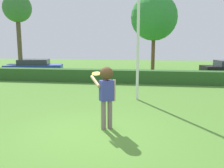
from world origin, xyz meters
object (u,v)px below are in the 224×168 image
lamppost (138,17)px  willow_tree (154,17)px  person (106,89)px  maple_tree (17,9)px  parked_car_blue (34,67)px  frisbee (96,74)px

lamppost → willow_tree: (0.79, 10.96, 1.09)m
person → maple_tree: maple_tree is taller
parked_car_blue → person: bearing=-54.9°
person → parked_car_blue: 13.15m
person → lamppost: lamppost is taller
frisbee → parked_car_blue: bearing=125.1°
frisbee → lamppost: 3.99m
parked_car_blue → willow_tree: (9.03, 4.07, 3.94)m
lamppost → maple_tree: 16.91m
frisbee → willow_tree: willow_tree is taller
parked_car_blue → lamppost: bearing=-39.9°
frisbee → parked_car_blue: (-7.14, 10.17, -0.84)m
parked_car_blue → maple_tree: size_ratio=0.63×
lamppost → maple_tree: maple_tree is taller
lamppost → frisbee: bearing=-108.6°
parked_car_blue → willow_tree: bearing=24.2°
person → parked_car_blue: bearing=125.1°
frisbee → willow_tree: (1.89, 14.23, 3.10)m
frisbee → lamppost: lamppost is taller
lamppost → parked_car_blue: size_ratio=1.43×
parked_car_blue → maple_tree: bearing=128.4°
person → frisbee: bearing=126.0°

